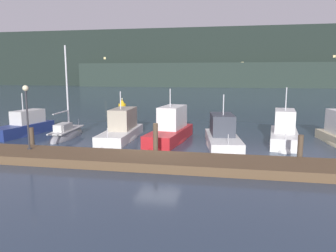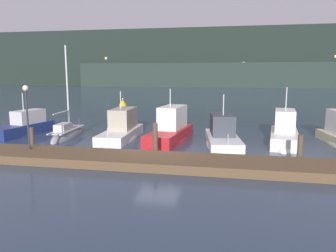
# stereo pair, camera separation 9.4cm
# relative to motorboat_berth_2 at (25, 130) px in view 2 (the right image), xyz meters

# --- Properties ---
(ground_plane) EXTENTS (400.00, 400.00, 0.00)m
(ground_plane) POSITION_rel_motorboat_berth_2_xyz_m (11.62, -4.32, -0.36)
(ground_plane) COLOR #2D3D51
(dock) EXTENTS (39.62, 2.80, 0.45)m
(dock) POSITION_rel_motorboat_berth_2_xyz_m (11.62, -6.50, -0.13)
(dock) COLOR brown
(dock) RESTS_ON ground
(mooring_pile_1) EXTENTS (0.28, 0.28, 1.46)m
(mooring_pile_1) POSITION_rel_motorboat_berth_2_xyz_m (3.87, -4.85, 0.37)
(mooring_pile_1) COLOR #4C3D2D
(mooring_pile_1) RESTS_ON ground
(mooring_pile_2) EXTENTS (0.28, 0.28, 1.94)m
(mooring_pile_2) POSITION_rel_motorboat_berth_2_xyz_m (11.62, -4.85, 0.61)
(mooring_pile_2) COLOR #4C3D2D
(mooring_pile_2) RESTS_ON ground
(mooring_pile_3) EXTENTS (0.28, 0.28, 1.56)m
(mooring_pile_3) POSITION_rel_motorboat_berth_2_xyz_m (19.37, -4.85, 0.42)
(mooring_pile_3) COLOR #4C3D2D
(mooring_pile_3) RESTS_ON ground
(motorboat_berth_2) EXTENTS (2.68, 6.12, 3.71)m
(motorboat_berth_2) POSITION_rel_motorboat_berth_2_xyz_m (0.00, 0.00, 0.00)
(motorboat_berth_2) COLOR navy
(motorboat_berth_2) RESTS_ON ground
(sailboat_berth_3) EXTENTS (1.67, 5.12, 7.49)m
(sailboat_berth_3) POSITION_rel_motorboat_berth_2_xyz_m (3.80, -0.41, -0.26)
(sailboat_berth_3) COLOR gray
(sailboat_berth_3) RESTS_ON ground
(motorboat_berth_4) EXTENTS (2.31, 6.85, 4.14)m
(motorboat_berth_4) POSITION_rel_motorboat_berth_2_xyz_m (7.98, -0.18, -0.01)
(motorboat_berth_4) COLOR white
(motorboat_berth_4) RESTS_ON ground
(motorboat_berth_5) EXTENTS (2.84, 6.91, 4.15)m
(motorboat_berth_5) POSITION_rel_motorboat_berth_2_xyz_m (11.60, -0.17, 0.14)
(motorboat_berth_5) COLOR red
(motorboat_berth_5) RESTS_ON ground
(motorboat_berth_6) EXTENTS (3.00, 6.57, 3.82)m
(motorboat_berth_6) POSITION_rel_motorboat_berth_2_xyz_m (15.27, -0.75, 0.02)
(motorboat_berth_6) COLOR white
(motorboat_berth_6) RESTS_ON ground
(motorboat_berth_7) EXTENTS (2.60, 6.20, 4.42)m
(motorboat_berth_7) POSITION_rel_motorboat_berth_2_xyz_m (19.36, 0.36, 0.05)
(motorboat_berth_7) COLOR white
(motorboat_berth_7) RESTS_ON ground
(channel_buoy) EXTENTS (1.25, 1.25, 1.98)m
(channel_buoy) POSITION_rel_motorboat_berth_2_xyz_m (3.81, 12.39, 0.38)
(channel_buoy) COLOR gold
(channel_buoy) RESTS_ON ground
(dock_lamppost) EXTENTS (0.32, 0.32, 3.62)m
(dock_lamppost) POSITION_rel_motorboat_berth_2_xyz_m (4.54, -6.13, 2.54)
(dock_lamppost) COLOR #2D2D33
(dock_lamppost) RESTS_ON dock
(hillside_backdrop) EXTENTS (240.00, 23.00, 20.64)m
(hillside_backdrop) POSITION_rel_motorboat_berth_2_xyz_m (14.53, 101.86, 9.16)
(hillside_backdrop) COLOR #1E2823
(hillside_backdrop) RESTS_ON ground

